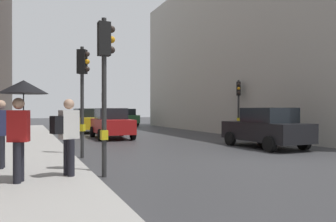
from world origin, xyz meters
The scene contains 13 objects.
ground_plane centered at (0.00, 0.00, 0.00)m, with size 120.00×120.00×0.00m, color #38383A.
sidewalk_kerb centered at (-6.73, 6.00, 0.08)m, with size 2.68×40.00×0.16m, color #A8A5A0.
building_facade_right centered at (11.39, 12.53, 6.04)m, with size 12.00×24.74×12.08m, color #B2ADA3.
traffic_light_far_median centered at (-0.76, 19.92, 2.24)m, with size 0.25×0.43×3.25m.
traffic_light_mid_street centered at (5.08, 8.49, 2.41)m, with size 0.37×0.44×3.49m.
traffic_light_near_left centered at (-5.06, -0.05, 2.73)m, with size 0.43×0.24×3.96m.
traffic_light_near_right centered at (-5.07, 3.43, 2.66)m, with size 0.44×0.38×3.87m.
car_green_estate centered at (2.41, 24.54, 0.88)m, with size 2.27×4.32×1.76m.
car_red_sedan centered at (-2.28, 10.73, 0.88)m, with size 2.10×4.24×1.76m.
car_yellow_taxi centered at (-2.75, 16.08, 0.88)m, with size 2.19×4.29×1.76m.
car_dark_suv centered at (2.82, 3.33, 0.88)m, with size 2.02×4.20×1.76m.
pedestrian_with_umbrella centered at (-6.95, -0.68, 1.84)m, with size 1.00×1.00×2.14m.
pedestrian_with_black_backpack centered at (-6.01, -0.37, 1.16)m, with size 0.66×0.46×1.77m.
Camera 1 is at (-6.87, -8.17, 1.68)m, focal length 34.99 mm.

